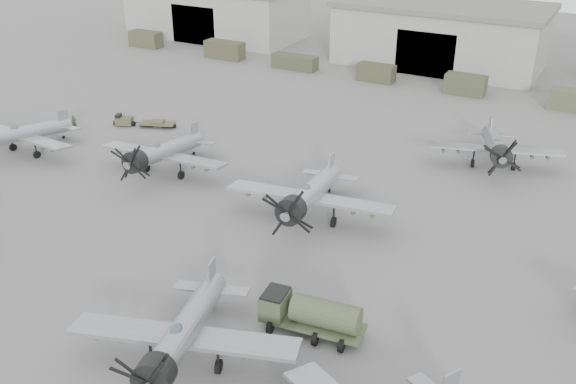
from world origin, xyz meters
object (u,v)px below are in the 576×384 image
at_px(aircraft_mid_0, 20,134).
at_px(ground_crew, 74,122).
at_px(fuel_tanker, 311,313).
at_px(aircraft_near_1, 181,335).
at_px(aircraft_mid_2, 309,195).
at_px(tug_trailer, 137,122).
at_px(aircraft_mid_1, 161,153).
at_px(aircraft_far_1, 496,147).

bearing_deg(aircraft_mid_0, ground_crew, 97.28).
bearing_deg(fuel_tanker, aircraft_near_1, -133.60).
relative_size(fuel_tanker, ground_crew, 4.01).
xyz_separation_m(aircraft_mid_2, tug_trailer, (-26.22, 10.35, -1.97)).
distance_m(aircraft_mid_1, aircraft_mid_2, 15.83).
bearing_deg(fuel_tanker, aircraft_far_1, 74.95).
relative_size(aircraft_mid_2, aircraft_far_1, 1.11).
relative_size(aircraft_mid_0, ground_crew, 7.20).
distance_m(tug_trailer, ground_crew, 6.61).
distance_m(aircraft_mid_1, fuel_tanker, 25.77).
bearing_deg(aircraft_near_1, ground_crew, 125.16).
bearing_deg(fuel_tanker, aircraft_mid_2, 111.04).
bearing_deg(aircraft_mid_0, aircraft_far_1, 26.79).
relative_size(aircraft_mid_2, tug_trailer, 2.07).
relative_size(aircraft_mid_0, aircraft_mid_2, 0.86).
bearing_deg(aircraft_near_1, aircraft_far_1, 57.38).
height_order(aircraft_mid_2, fuel_tanker, aircraft_mid_2).
xyz_separation_m(aircraft_near_1, ground_crew, (-32.82, 24.71, -1.58)).
bearing_deg(tug_trailer, ground_crew, -163.47).
relative_size(aircraft_near_1, aircraft_far_1, 1.06).
relative_size(aircraft_near_1, aircraft_mid_0, 1.12).
distance_m(aircraft_mid_0, aircraft_mid_1, 15.40).
bearing_deg(tug_trailer, aircraft_mid_1, -60.44).
bearing_deg(aircraft_far_1, tug_trailer, 173.26).
height_order(aircraft_mid_0, aircraft_mid_2, aircraft_mid_2).
height_order(aircraft_mid_2, ground_crew, aircraft_mid_2).
relative_size(tug_trailer, ground_crew, 4.04).
height_order(aircraft_near_1, aircraft_far_1, aircraft_near_1).
height_order(aircraft_mid_2, tug_trailer, aircraft_mid_2).
distance_m(aircraft_mid_0, tug_trailer, 12.46).
xyz_separation_m(aircraft_mid_1, aircraft_mid_2, (15.75, -1.54, 0.19)).
bearing_deg(aircraft_mid_2, aircraft_mid_1, 166.54).
height_order(aircraft_near_1, aircraft_mid_0, aircraft_near_1).
bearing_deg(aircraft_far_1, ground_crew, 177.07).
xyz_separation_m(fuel_tanker, ground_crew, (-37.67, 18.36, -0.59)).
relative_size(aircraft_mid_0, fuel_tanker, 1.80).
bearing_deg(aircraft_mid_1, tug_trailer, 136.20).
height_order(aircraft_mid_2, aircraft_far_1, aircraft_mid_2).
relative_size(aircraft_far_1, tug_trailer, 1.87).
bearing_deg(fuel_tanker, ground_crew, 147.79).
relative_size(aircraft_mid_0, tug_trailer, 1.78).
distance_m(aircraft_mid_1, ground_crew, 16.54).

